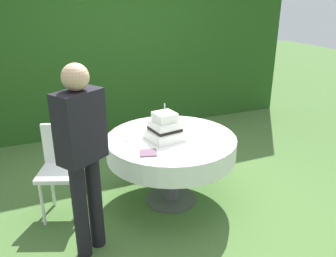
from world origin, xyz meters
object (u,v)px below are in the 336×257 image
Objects in this scene: serving_plate_far at (157,126)px; garden_chair at (63,162)px; cake_table at (171,147)px; napkin_stack at (148,153)px; wedding_cake at (165,129)px; serving_plate_right at (128,138)px; serving_plate_left at (154,121)px; serving_plate_near at (186,127)px; standing_person at (82,151)px.

garden_chair is (-1.00, -0.09, -0.19)m from serving_plate_far.
serving_plate_far is (-0.03, 0.32, 0.12)m from cake_table.
cake_table is at bearing 38.32° from napkin_stack.
wedding_cake reaches higher than serving_plate_right.
serving_plate_left is at bearing 13.42° from garden_chair.
serving_plate_near is 0.72× the size of serving_plate_right.
garden_chair is (-1.03, -0.25, -0.19)m from serving_plate_left.
cake_table is 0.33m from serving_plate_near.
cake_table is at bearing 11.40° from wedding_cake.
serving_plate_near and serving_plate_far have the same top height.
cake_table is 0.23m from wedding_cake.
garden_chair is at bearing 167.07° from cake_table.
standing_person is at bearing -133.02° from serving_plate_right.
serving_plate_right is at bearing 46.98° from standing_person.
napkin_stack is 0.17× the size of garden_chair.
garden_chair is at bearing 177.54° from serving_plate_near.
standing_person is (-0.85, -0.42, 0.10)m from wedding_cake.
serving_plate_right is (-0.38, -0.20, 0.00)m from serving_plate_far.
serving_plate_left is 1.08m from garden_chair.
standing_person is (-0.59, -0.17, 0.20)m from napkin_stack.
cake_table is at bearing 25.21° from standing_person.
serving_plate_far is at bearing 152.57° from serving_plate_near.
serving_plate_left and napkin_stack have the same top height.
serving_plate_near is 1.29m from garden_chair.
serving_plate_near is at bearing 5.23° from serving_plate_right.
standing_person is at bearing -135.25° from serving_plate_left.
napkin_stack is at bearing -79.96° from serving_plate_right.
garden_chair is (-1.28, 0.05, -0.19)m from serving_plate_near.
standing_person is at bearing -163.92° from napkin_stack.
napkin_stack is at bearing -141.68° from cake_table.
serving_plate_far is 0.16m from serving_plate_left.
serving_plate_near reaches higher than cake_table.
wedding_cake is at bearing 43.72° from napkin_stack.
serving_plate_left is at bearing 79.93° from serving_plate_far.
serving_plate_far is at bearing 62.39° from napkin_stack.
garden_chair is at bearing -175.03° from serving_plate_far.
wedding_cake is at bearing 26.30° from standing_person.
cake_table is 3.52× the size of wedding_cake.
wedding_cake is 2.57× the size of serving_plate_right.
garden_chair reaches higher than serving_plate_far.
serving_plate_left is (0.07, 0.50, -0.10)m from wedding_cake.
serving_plate_left is 0.82m from napkin_stack.
serving_plate_near and serving_plate_right have the same top height.
napkin_stack reaches higher than cake_table.
standing_person is (-0.93, -0.44, 0.32)m from cake_table.
napkin_stack is (-0.58, -0.45, 0.00)m from serving_plate_near.
serving_plate_near is 0.74m from napkin_stack.
wedding_cake is 0.51m from serving_plate_left.
standing_person is (-0.93, -0.92, 0.20)m from serving_plate_left.
wedding_cake is 0.38m from napkin_stack.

